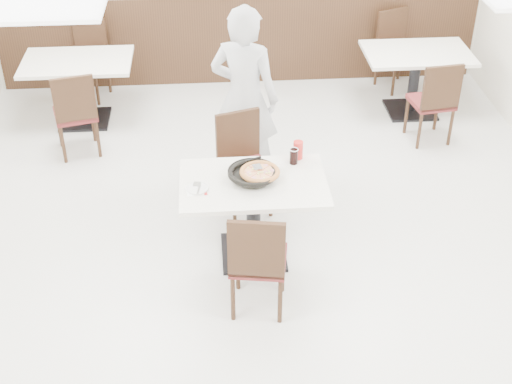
{
  "coord_description": "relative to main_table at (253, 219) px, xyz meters",
  "views": [
    {
      "loc": [
        -0.44,
        -4.88,
        3.91
      ],
      "look_at": [
        -0.09,
        -0.3,
        0.82
      ],
      "focal_mm": 50.0,
      "sensor_mm": 36.0,
      "label": 1
    }
  ],
  "objects": [
    {
      "name": "pizza",
      "position": [
        0.05,
        0.02,
        0.44
      ],
      "size": [
        0.3,
        0.3,
        0.02
      ],
      "primitive_type": "cylinder",
      "rotation": [
        0.0,
        0.0,
        0.04
      ],
      "color": "#B87D47",
      "rests_on": "pizza_pan"
    },
    {
      "name": "red_cup",
      "position": [
        0.41,
        0.34,
        0.45
      ],
      "size": [
        0.09,
        0.09,
        0.16
      ],
      "primitive_type": "cylinder",
      "rotation": [
        0.0,
        0.0,
        0.04
      ],
      "color": "red",
      "rests_on": "main_table"
    },
    {
      "name": "chair_far",
      "position": [
        -0.02,
        0.67,
        0.1
      ],
      "size": [
        0.53,
        0.53,
        0.95
      ],
      "primitive_type": null,
      "rotation": [
        0.0,
        0.0,
        3.45
      ],
      "color": "black",
      "rests_on": "floor"
    },
    {
      "name": "bg_chair_left_near",
      "position": [
        -1.72,
        1.89,
        0.1
      ],
      "size": [
        0.51,
        0.51,
        0.95
      ],
      "primitive_type": null,
      "rotation": [
        0.0,
        0.0,
        0.26
      ],
      "color": "black",
      "rests_on": "floor"
    },
    {
      "name": "floor",
      "position": [
        0.09,
        0.04,
        -0.38
      ],
      "size": [
        7.0,
        7.0,
        0.0
      ],
      "primitive_type": "plane",
      "color": "beige",
      "rests_on": "ground"
    },
    {
      "name": "side_plate",
      "position": [
        -0.46,
        -0.08,
        0.38
      ],
      "size": [
        0.18,
        0.18,
        0.01
      ],
      "primitive_type": "cylinder",
      "rotation": [
        0.0,
        0.0,
        0.04
      ],
      "color": "silver",
      "rests_on": "napkin"
    },
    {
      "name": "cola_glass",
      "position": [
        0.36,
        0.26,
        0.44
      ],
      "size": [
        0.07,
        0.07,
        0.13
      ],
      "primitive_type": "cylinder",
      "rotation": [
        0.0,
        0.0,
        0.04
      ],
      "color": "black",
      "rests_on": "main_table"
    },
    {
      "name": "wainscot_back",
      "position": [
        0.09,
        3.52,
        0.18
      ],
      "size": [
        5.9,
        0.03,
        1.1
      ],
      "primitive_type": "cube",
      "color": "black",
      "rests_on": "floor"
    },
    {
      "name": "bg_table_right",
      "position": [
        2.05,
        2.54,
        0.0
      ],
      "size": [
        1.21,
        0.81,
        0.75
      ],
      "primitive_type": null,
      "rotation": [
        0.0,
        0.0,
        0.01
      ],
      "color": "silver",
      "rests_on": "floor"
    },
    {
      "name": "trivet",
      "position": [
        0.0,
        0.02,
        0.39
      ],
      "size": [
        0.12,
        0.12,
        0.04
      ],
      "primitive_type": "cylinder",
      "rotation": [
        0.0,
        0.0,
        0.04
      ],
      "color": "black",
      "rests_on": "main_table"
    },
    {
      "name": "pizza_server",
      "position": [
        0.04,
        0.08,
        0.47
      ],
      "size": [
        0.09,
        0.1,
        0.0
      ],
      "primitive_type": "cube",
      "rotation": [
        0.0,
        0.0,
        0.21
      ],
      "color": "silver",
      "rests_on": "pizza"
    },
    {
      "name": "napkin",
      "position": [
        -0.47,
        -0.1,
        0.38
      ],
      "size": [
        0.17,
        0.17,
        0.0
      ],
      "primitive_type": "cube",
      "rotation": [
        0.0,
        0.0,
        0.18
      ],
      "color": "white",
      "rests_on": "main_table"
    },
    {
      "name": "diner_person",
      "position": [
        0.01,
        1.21,
        0.53
      ],
      "size": [
        0.77,
        0.65,
        1.81
      ],
      "primitive_type": "imported",
      "rotation": [
        0.0,
        0.0,
        2.76
      ],
      "color": "silver",
      "rests_on": "floor"
    },
    {
      "name": "main_table",
      "position": [
        0.0,
        0.0,
        0.0
      ],
      "size": [
        1.23,
        0.85,
        0.75
      ],
      "primitive_type": null,
      "rotation": [
        0.0,
        0.0,
        0.04
      ],
      "color": "silver",
      "rests_on": "floor"
    },
    {
      "name": "pizza_pan",
      "position": [
        -0.0,
        0.03,
        0.42
      ],
      "size": [
        0.36,
        0.36,
        0.01
      ],
      "primitive_type": "cylinder",
      "rotation": [
        0.0,
        0.0,
        0.04
      ],
      "color": "black",
      "rests_on": "trivet"
    },
    {
      "name": "bg_chair_right_far",
      "position": [
        2.03,
        3.2,
        0.1
      ],
      "size": [
        0.55,
        0.55,
        0.95
      ],
      "primitive_type": null,
      "rotation": [
        0.0,
        0.0,
        3.55
      ],
      "color": "black",
      "rests_on": "floor"
    },
    {
      "name": "bg_chair_right_near",
      "position": [
        2.06,
        1.88,
        0.1
      ],
      "size": [
        0.48,
        0.48,
        0.95
      ],
      "primitive_type": null,
      "rotation": [
        0.0,
        0.0,
        0.14
      ],
      "color": "black",
      "rests_on": "floor"
    },
    {
      "name": "bg_table_left",
      "position": [
        -1.76,
        2.59,
        0.0
      ],
      "size": [
        1.22,
        0.82,
        0.75
      ],
      "primitive_type": null,
      "rotation": [
        0.0,
        0.0,
        -0.02
      ],
      "color": "silver",
      "rests_on": "floor"
    },
    {
      "name": "fork",
      "position": [
        -0.44,
        -0.11,
        0.39
      ],
      "size": [
        0.04,
        0.16,
        0.0
      ],
      "primitive_type": "cube",
      "rotation": [
        0.0,
        0.0,
        -0.17
      ],
      "color": "silver",
      "rests_on": "side_plate"
    },
    {
      "name": "chair_near",
      "position": [
        -0.01,
        -0.64,
        0.1
      ],
      "size": [
        0.48,
        0.48,
        0.95
      ],
      "primitive_type": null,
      "rotation": [
        0.0,
        0.0,
        -0.16
      ],
      "color": "black",
      "rests_on": "floor"
    },
    {
      "name": "bg_chair_left_far",
      "position": [
        -1.77,
        3.21,
        0.1
      ],
      "size": [
        0.53,
        0.53,
        0.95
      ],
      "primitive_type": null,
      "rotation": [
        0.0,
        0.0,
        2.84
      ],
      "color": "black",
      "rests_on": "floor"
    }
  ]
}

